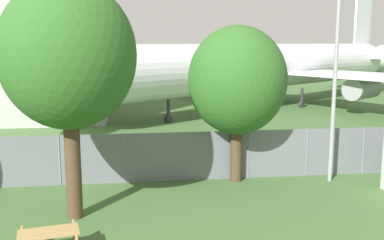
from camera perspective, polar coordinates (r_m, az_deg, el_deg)
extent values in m
cylinder|color=slate|center=(18.52, -16.44, -4.95)|extent=(0.07, 0.07, 2.03)
cylinder|color=slate|center=(18.29, -8.52, -4.84)|extent=(0.07, 0.07, 2.03)
cylinder|color=slate|center=(18.41, -0.54, -4.63)|extent=(0.07, 0.07, 2.03)
cylinder|color=slate|center=(18.87, 7.17, -4.35)|extent=(0.07, 0.07, 2.03)
cylinder|color=slate|center=(19.66, 14.39, -4.01)|extent=(0.07, 0.07, 2.03)
cylinder|color=slate|center=(20.73, 20.95, -3.65)|extent=(0.07, 0.07, 2.03)
cube|color=slate|center=(18.87, 7.17, -4.35)|extent=(56.00, 0.01, 2.03)
cylinder|color=silver|center=(40.03, 9.78, 6.79)|extent=(31.15, 24.10, 3.81)
cone|color=silver|center=(26.96, -16.44, 5.16)|extent=(5.32, 5.32, 3.81)
cone|color=silver|center=(57.52, 22.06, 7.09)|extent=(5.86, 5.57, 3.43)
cylinder|color=#939399|center=(38.05, 20.79, 3.77)|extent=(3.78, 3.40, 1.71)
cube|color=silver|center=(47.93, 1.45, 6.72)|extent=(14.78, 15.04, 0.30)
cylinder|color=#939399|center=(46.57, 3.85, 5.37)|extent=(3.78, 3.40, 1.71)
cube|color=silver|center=(54.55, 20.89, 12.06)|extent=(2.91, 2.21, 5.71)
cube|color=silver|center=(54.33, 20.52, 7.47)|extent=(7.39, 8.56, 0.20)
cylinder|color=#2D2D33|center=(31.81, -3.03, 1.19)|extent=(0.24, 0.24, 1.71)
cylinder|color=#2D2D33|center=(31.90, -3.02, 0.17)|extent=(0.63, 0.57, 0.56)
cylinder|color=#2D2D33|center=(40.42, 13.78, 2.76)|extent=(0.24, 0.24, 1.71)
cylinder|color=#2D2D33|center=(40.50, 13.75, 1.95)|extent=(0.63, 0.57, 0.56)
cylinder|color=#2D2D33|center=(43.04, 8.66, 3.34)|extent=(0.24, 0.24, 1.71)
cylinder|color=#2D2D33|center=(43.11, 8.64, 2.58)|extent=(0.63, 0.57, 0.56)
cube|color=tan|center=(12.57, -17.77, -13.43)|extent=(1.66, 1.05, 0.04)
cube|color=tan|center=(13.21, -17.75, -13.69)|extent=(1.56, 0.58, 0.04)
cylinder|color=#4C3823|center=(18.39, 5.62, -4.01)|extent=(0.47, 0.47, 2.46)
ellipsoid|color=#2D6023|center=(17.92, 5.78, 5.03)|extent=(3.93, 3.93, 4.32)
cylinder|color=#4C3823|center=(14.87, -14.86, -5.65)|extent=(0.50, 0.50, 3.45)
ellipsoid|color=#2D6023|center=(14.37, -15.47, 7.98)|extent=(4.20, 4.20, 4.62)
cylinder|color=#99999E|center=(18.68, 17.70, 5.07)|extent=(0.16, 0.16, 8.43)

